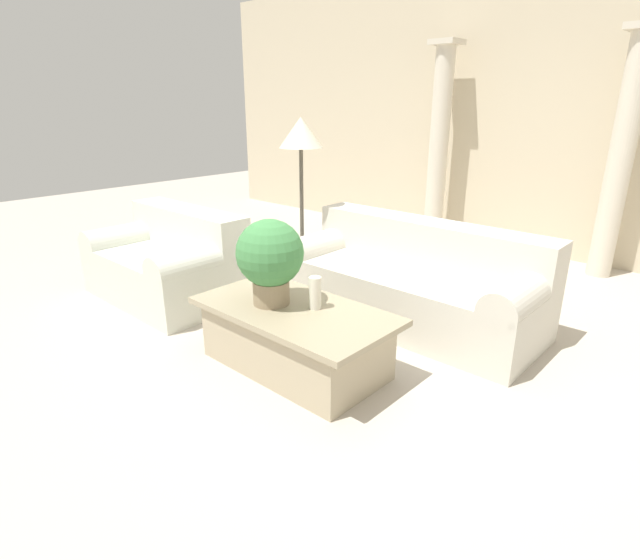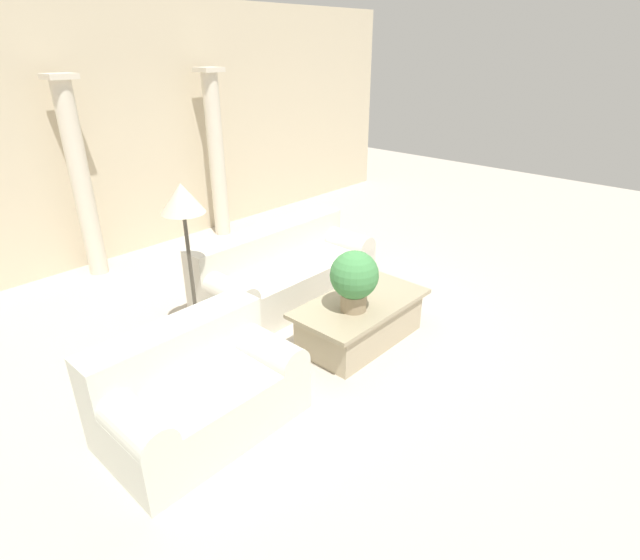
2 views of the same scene
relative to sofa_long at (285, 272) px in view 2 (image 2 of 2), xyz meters
The scene contains 10 objects.
ground_plane 0.78m from the sofa_long, 99.79° to the right, with size 16.00×16.00×0.00m, color #BCB2A3.
wall_back 2.92m from the sofa_long, 92.63° to the left, with size 10.00×0.06×3.20m.
sofa_long is the anchor object (origin of this frame).
loveseat 2.17m from the sofa_long, 151.13° to the right, with size 1.43×0.87×0.78m.
coffee_table 1.21m from the sofa_long, 96.62° to the right, with size 1.35×0.72×0.43m.
potted_plant 1.35m from the sofa_long, 104.02° to the right, with size 0.44×0.44×0.57m.
pillar_candle 1.13m from the sofa_long, 91.87° to the right, with size 0.08×0.08×0.22m.
floor_lamp 1.59m from the sofa_long, behind, with size 0.39×0.39×1.57m.
column_left 2.67m from the sofa_long, 116.38° to the left, with size 0.32×0.32×2.36m.
column_right 2.57m from the sofa_long, 69.56° to the left, with size 0.32×0.32×2.36m.
Camera 2 is at (-3.37, -3.05, 2.66)m, focal length 28.00 mm.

